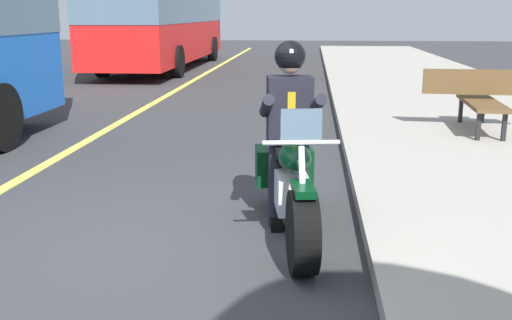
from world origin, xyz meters
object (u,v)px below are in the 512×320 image
Objects in this scene: rider_main at (289,119)px; bus_far at (163,16)px; bench_sidewalk at (482,95)px; motorcycle_main at (291,186)px.

bus_far is at bearing -162.35° from rider_main.
bench_sidewalk is at bearing 34.01° from bus_far.
motorcycle_main is 17.33m from bus_far.
rider_main is (-0.19, -0.03, 0.58)m from motorcycle_main.
motorcycle_main reaches higher than bench_sidewalk.
motorcycle_main is 0.61m from rider_main.
motorcycle_main is at bearing 9.08° from rider_main.
rider_main is at bearing 17.65° from bus_far.
motorcycle_main is 0.20× the size of bus_far.
bench_sidewalk is at bearing 147.64° from motorcycle_main.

